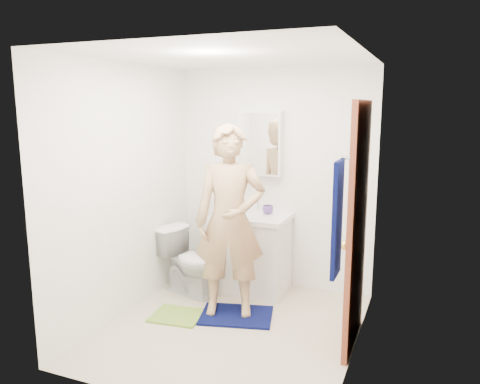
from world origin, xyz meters
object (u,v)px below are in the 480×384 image
object	(u,v)px
toothbrush_cup	(268,210)
toilet	(191,261)
man	(230,221)
towel	(337,219)
soap_dispenser	(224,204)
vanity_cabinet	(252,255)
medicine_cabinet	(260,143)

from	to	relation	value
toothbrush_cup	toilet	bearing A→B (deg)	-149.91
man	towel	bearing A→B (deg)	-55.08
toilet	man	bearing A→B (deg)	-103.64
toilet	soap_dispenser	bearing A→B (deg)	-31.59
vanity_cabinet	toilet	bearing A→B (deg)	-149.93
toilet	toothbrush_cup	world-z (taller)	toothbrush_cup
vanity_cabinet	man	distance (m)	0.85
toothbrush_cup	man	bearing A→B (deg)	-99.21
medicine_cabinet	toothbrush_cup	bearing A→B (deg)	-43.00
toilet	medicine_cabinet	bearing A→B (deg)	-30.79
medicine_cabinet	toothbrush_cup	distance (m)	0.73
vanity_cabinet	towel	size ratio (longest dim) A/B	1.00
medicine_cabinet	toilet	size ratio (longest dim) A/B	0.98
medicine_cabinet	soap_dispenser	size ratio (longest dim) A/B	3.29
toothbrush_cup	man	size ratio (longest dim) A/B	0.07
medicine_cabinet	man	size ratio (longest dim) A/B	0.38
vanity_cabinet	soap_dispenser	bearing A→B (deg)	-166.10
vanity_cabinet	man	world-z (taller)	man
vanity_cabinet	medicine_cabinet	bearing A→B (deg)	90.00
toothbrush_cup	man	distance (m)	0.75
soap_dispenser	toothbrush_cup	distance (m)	0.48
toilet	towel	bearing A→B (deg)	-108.40
toilet	man	world-z (taller)	man
vanity_cabinet	toilet	world-z (taller)	vanity_cabinet
soap_dispenser	vanity_cabinet	bearing A→B (deg)	13.90
towel	toothbrush_cup	bearing A→B (deg)	123.28
medicine_cabinet	towel	bearing A→B (deg)	-55.39
vanity_cabinet	soap_dispenser	world-z (taller)	soap_dispenser
soap_dispenser	man	size ratio (longest dim) A/B	0.12
vanity_cabinet	toilet	size ratio (longest dim) A/B	1.12
towel	soap_dispenser	world-z (taller)	towel
vanity_cabinet	towel	world-z (taller)	towel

